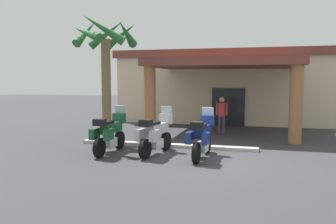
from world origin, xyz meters
name	(u,v)px	position (x,y,z in m)	size (l,w,h in m)	color
ground_plane	(206,158)	(0.00, 0.00, 0.00)	(80.00, 80.00, 0.00)	#38383D
motel_building	(232,85)	(0.00, 11.08, 2.19)	(13.67, 11.44, 4.28)	beige
motorcycle_green	(110,133)	(-3.38, -0.05, 0.70)	(0.72, 2.21, 1.61)	black
motorcycle_silver	(156,134)	(-1.77, 0.15, 0.70)	(0.87, 2.20, 1.61)	black
motorcycle_blue	(202,137)	(-0.15, 0.00, 0.70)	(0.73, 2.21, 1.61)	black
pedestrian	(222,113)	(-0.02, 4.89, 1.03)	(0.53, 0.32, 1.76)	#3F334C
palm_tree_roadside	(106,50)	(-4.39, 1.90, 3.73)	(2.51, 2.69, 5.19)	brown
curb_strip	(166,145)	(-1.77, 1.55, 0.06)	(6.84, 0.36, 0.12)	#ADA89E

